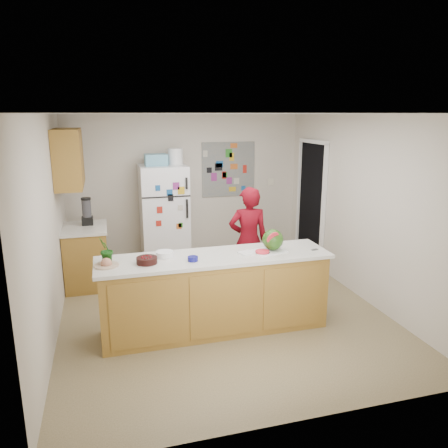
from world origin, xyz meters
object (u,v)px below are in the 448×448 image
object	(u,v)px
refrigerator	(164,217)
watermelon	(273,240)
person	(248,240)
cherry_bowl	(147,260)

from	to	relation	value
refrigerator	watermelon	size ratio (longest dim) A/B	6.86
refrigerator	person	xyz separation A→B (m)	(0.99, -1.39, -0.08)
person	watermelon	distance (m)	1.03
person	cherry_bowl	bearing A→B (deg)	42.21
person	cherry_bowl	distance (m)	1.85
refrigerator	person	size ratio (longest dim) A/B	1.11
refrigerator	person	world-z (taller)	refrigerator
watermelon	cherry_bowl	world-z (taller)	watermelon
watermelon	person	bearing A→B (deg)	88.18
cherry_bowl	refrigerator	bearing A→B (deg)	77.85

